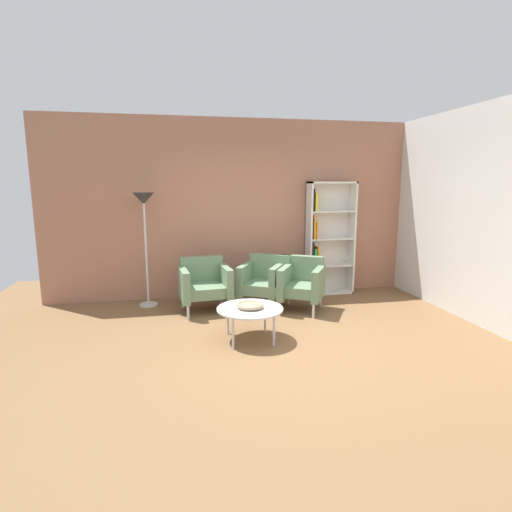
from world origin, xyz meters
name	(u,v)px	position (x,y,z in m)	size (l,w,h in m)	color
ground_plane	(280,351)	(0.00, 0.00, 0.00)	(8.32, 8.32, 0.00)	brown
brick_back_panel	(243,209)	(0.00, 2.46, 1.45)	(6.40, 0.12, 2.90)	#A87056
plaster_right_partition	(475,215)	(2.86, 0.60, 1.45)	(0.12, 5.20, 2.90)	silver
bookshelf_tall	(326,240)	(1.38, 2.25, 0.91)	(0.80, 0.30, 1.90)	silver
coffee_table_low	(250,310)	(-0.27, 0.40, 0.37)	(0.80, 0.80, 0.40)	silver
decorative_bowl	(250,305)	(-0.27, 0.40, 0.43)	(0.32, 0.32, 0.05)	tan
armchair_by_bookshelf	(266,280)	(0.21, 1.66, 0.41)	(0.93, 0.91, 0.78)	slate
armchair_near_window	(204,283)	(-0.72, 1.67, 0.41)	(0.79, 0.73, 0.78)	slate
armchair_spare_guest	(299,282)	(0.67, 1.46, 0.41)	(0.93, 0.91, 0.78)	slate
floor_lamp_torchiere	(144,212)	(-1.57, 2.08, 1.45)	(0.32, 0.32, 1.74)	silver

